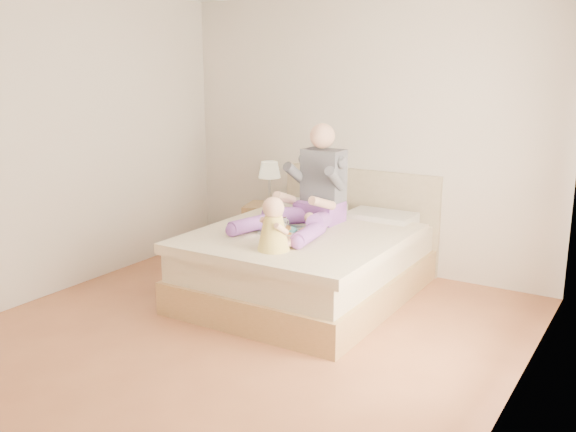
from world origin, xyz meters
The scene contains 7 objects.
room centered at (0.08, 0.01, 1.51)m, with size 4.02×4.22×2.71m.
bed centered at (0.00, 1.08, 0.32)m, with size 1.70×2.18×1.00m.
nightstand centered at (-1.00, 1.88, 0.28)m, with size 0.55×0.51×0.55m.
lamp centered at (-0.96, 1.87, 0.91)m, with size 0.23×0.23×0.47m.
adult centered at (-0.06, 1.20, 0.88)m, with size 0.79×1.13×0.94m.
tray centered at (-0.07, 0.83, 0.64)m, with size 0.46×0.36×0.13m.
baby centered at (0.09, 0.34, 0.78)m, with size 0.33×0.38×0.43m.
Camera 1 is at (2.72, -3.75, 2.07)m, focal length 40.00 mm.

